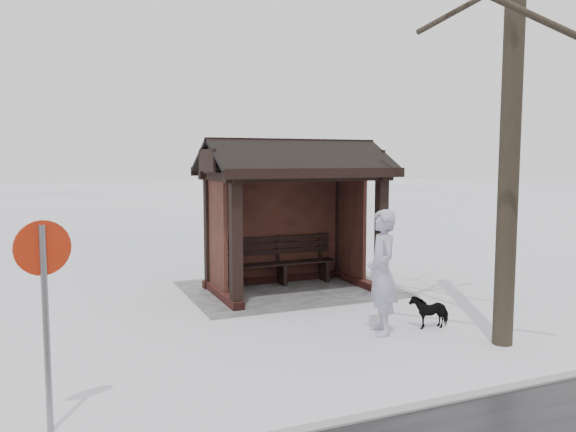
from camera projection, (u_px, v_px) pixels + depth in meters
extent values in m
plane|color=white|center=(293.00, 291.00, 11.44)|extent=(120.00, 120.00, 0.00)
cube|color=gray|center=(484.00, 394.00, 6.40)|extent=(120.00, 0.15, 0.06)
cube|color=#939398|center=(290.00, 289.00, 11.62)|extent=(4.20, 3.20, 0.02)
cube|color=#351613|center=(277.00, 279.00, 12.26)|extent=(3.30, 0.22, 0.16)
cube|color=#351613|center=(358.00, 281.00, 12.01)|extent=(0.22, 2.10, 0.16)
cube|color=#351613|center=(222.00, 294.00, 10.86)|extent=(0.22, 2.10, 0.16)
cube|color=black|center=(381.00, 237.00, 11.08)|extent=(0.20, 0.20, 2.30)
cube|color=black|center=(236.00, 246.00, 9.92)|extent=(0.20, 0.20, 2.30)
cube|color=black|center=(338.00, 227.00, 12.73)|extent=(0.20, 0.20, 2.30)
cube|color=black|center=(210.00, 234.00, 11.57)|extent=(0.20, 0.20, 2.30)
cube|color=black|center=(277.00, 227.00, 12.14)|extent=(2.80, 0.08, 2.14)
cube|color=black|center=(351.00, 226.00, 12.19)|extent=(0.08, 1.17, 2.14)
cube|color=black|center=(217.00, 233.00, 11.03)|extent=(0.08, 1.17, 2.14)
cube|color=black|center=(313.00, 177.00, 10.38)|extent=(3.40, 0.20, 0.18)
cube|color=black|center=(277.00, 174.00, 12.03)|extent=(3.40, 0.20, 0.18)
cylinder|color=black|center=(514.00, 43.00, 7.74)|extent=(0.29, 0.29, 8.55)
imported|color=#A7A0BC|center=(382.00, 272.00, 8.57)|extent=(0.63, 0.80, 1.92)
imported|color=black|center=(429.00, 311.00, 8.98)|extent=(0.63, 0.32, 0.52)
cylinder|color=slate|center=(46.00, 330.00, 5.42)|extent=(0.06, 0.06, 2.06)
cylinder|color=#B2240C|center=(43.00, 248.00, 5.36)|extent=(0.52, 0.18, 0.54)
cylinder|color=white|center=(43.00, 248.00, 5.38)|extent=(0.40, 0.15, 0.41)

